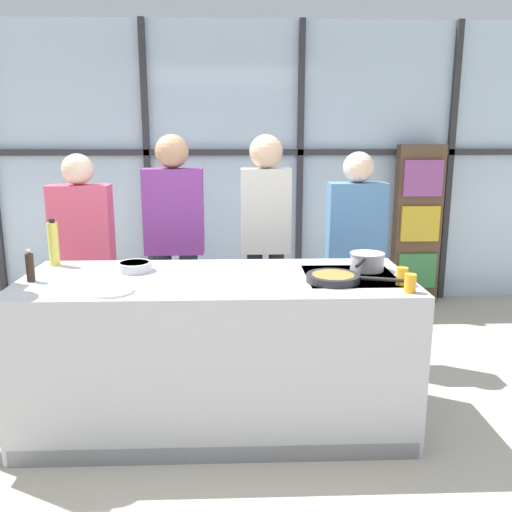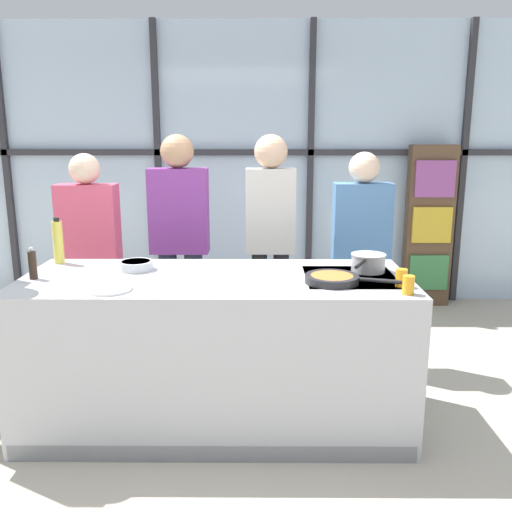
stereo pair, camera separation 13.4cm
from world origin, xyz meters
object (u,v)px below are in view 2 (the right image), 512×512
spectator_center_right (270,231)px  white_plate (109,289)px  frying_pan (333,279)px  mixing_bowl (136,265)px  spectator_far_right (361,246)px  saucepan (368,262)px  oil_bottle (58,242)px  juice_glass_near (408,285)px  spectator_far_left (90,247)px  juice_glass_far (401,278)px  spectator_center_left (180,235)px  pepper_grinder (33,264)px

spectator_center_right → white_plate: size_ratio=7.17×
frying_pan → mixing_bowl: size_ratio=2.54×
spectator_far_right → saucepan: bearing=82.5°
oil_bottle → juice_glass_near: oil_bottle is taller
frying_pan → oil_bottle: oil_bottle is taller
spectator_far_left → white_plate: 1.29m
spectator_far_left → juice_glass_far: spectator_far_left is taller
white_plate → juice_glass_far: 1.57m
spectator_center_left → juice_glass_far: (1.36, -1.12, -0.02)m
spectator_center_left → pepper_grinder: (-0.70, -0.97, 0.02)m
white_plate → oil_bottle: 0.79m
mixing_bowl → oil_bottle: 0.57m
spectator_center_left → juice_glass_near: (1.36, -1.26, -0.02)m
spectator_center_right → spectator_far_right: (0.67, 0.00, -0.11)m
spectator_far_right → pepper_grinder: size_ratio=8.56×
pepper_grinder → spectator_center_left: bearing=54.4°
spectator_center_left → juice_glass_near: bearing=137.2°
oil_bottle → spectator_far_right: bearing=16.1°
oil_bottle → mixing_bowl: bearing=-18.1°
spectator_center_right → mixing_bowl: bearing=42.5°
spectator_far_right → frying_pan: bearing=71.6°
spectator_center_right → white_plate: 1.49m
frying_pan → oil_bottle: size_ratio=1.80×
juice_glass_near → spectator_center_left: bearing=137.2°
spectator_center_right → juice_glass_near: bearing=118.6°
spectator_far_left → spectator_center_left: spectator_center_left is taller
spectator_center_right → pepper_grinder: 1.68m
spectator_center_left → frying_pan: (1.00, -1.04, -0.05)m
pepper_grinder → spectator_far_right: bearing=25.4°
spectator_far_left → frying_pan: bearing=148.1°
spectator_far_left → mixing_bowl: bearing=124.1°
spectator_far_left → mixing_bowl: size_ratio=7.60×
spectator_far_right → oil_bottle: (-2.03, -0.59, 0.15)m
mixing_bowl → white_plate: bearing=-96.0°
spectator_center_left → spectator_center_right: 0.67m
spectator_far_left → frying_pan: size_ratio=3.00×
mixing_bowl → oil_bottle: (-0.53, 0.17, 0.11)m
spectator_center_left → spectator_far_right: 1.35m
spectator_center_right → spectator_far_right: spectator_center_right is taller
spectator_far_left → saucepan: bearing=157.5°
frying_pan → juice_glass_near: (0.36, -0.22, 0.03)m
spectator_far_right → frying_pan: spectator_far_right is taller
spectator_center_right → juice_glass_far: 1.31m
spectator_center_right → frying_pan: 1.09m
oil_bottle → spectator_center_right: bearing=23.4°
juice_glass_near → frying_pan: bearing=148.8°
spectator_far_left → oil_bottle: (-0.01, -0.59, 0.16)m
spectator_center_left → white_plate: bearing=80.4°
spectator_center_left → frying_pan: size_ratio=3.25×
spectator_far_left → spectator_center_right: (1.35, 0.00, 0.12)m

